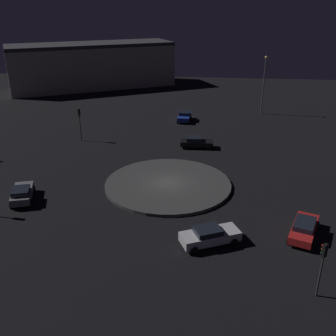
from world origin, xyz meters
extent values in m
plane|color=black|center=(0.00, 0.00, 0.00)|extent=(121.45, 121.45, 0.00)
cylinder|color=#383838|center=(0.00, 0.00, 0.16)|extent=(12.84, 12.84, 0.32)
cube|color=black|center=(2.48, 11.30, 0.63)|extent=(4.16, 1.79, 0.62)
cube|color=black|center=(2.12, 11.30, 1.18)|extent=(1.89, 1.54, 0.49)
cylinder|color=black|center=(3.95, 12.18, 0.32)|extent=(0.64, 0.23, 0.64)
cylinder|color=black|center=(3.98, 10.48, 0.32)|extent=(0.64, 0.23, 0.64)
cylinder|color=black|center=(0.98, 12.12, 0.32)|extent=(0.64, 0.23, 0.64)
cylinder|color=black|center=(1.02, 10.42, 0.32)|extent=(0.64, 0.23, 0.64)
cube|color=silver|center=(4.34, -9.87, 0.68)|extent=(4.89, 3.50, 0.72)
cube|color=black|center=(4.14, -9.96, 1.25)|extent=(2.46, 2.23, 0.40)
cylinder|color=black|center=(3.20, -11.35, 0.32)|extent=(0.67, 0.47, 0.64)
cylinder|color=black|center=(2.47, -9.78, 0.32)|extent=(0.67, 0.47, 0.64)
cylinder|color=black|center=(6.20, -9.97, 0.32)|extent=(0.67, 0.47, 0.64)
cylinder|color=black|center=(5.47, -8.39, 0.32)|extent=(0.67, 0.47, 0.64)
cube|color=red|center=(11.78, -7.98, 0.64)|extent=(3.21, 4.83, 0.62)
cube|color=black|center=(11.76, -8.02, 1.15)|extent=(2.25, 2.73, 0.41)
cylinder|color=black|center=(12.01, -9.80, 0.33)|extent=(0.44, 0.70, 0.66)
cylinder|color=black|center=(10.39, -9.19, 0.33)|extent=(0.44, 0.70, 0.66)
cylinder|color=black|center=(13.16, -6.76, 0.33)|extent=(0.44, 0.70, 0.66)
cylinder|color=black|center=(11.55, -6.15, 0.33)|extent=(0.44, 0.70, 0.66)
cube|color=#1E38A5|center=(0.07, 23.04, 0.65)|extent=(1.91, 4.09, 0.66)
cube|color=black|center=(0.08, 23.26, 1.22)|extent=(1.63, 2.14, 0.49)
cylinder|color=black|center=(0.90, 21.56, 0.32)|extent=(0.24, 0.65, 0.64)
cylinder|color=black|center=(-0.87, 21.62, 0.32)|extent=(0.24, 0.65, 0.64)
cylinder|color=black|center=(1.00, 24.46, 0.32)|extent=(0.24, 0.65, 0.64)
cylinder|color=black|center=(-0.77, 24.52, 0.32)|extent=(0.24, 0.65, 0.64)
cube|color=slate|center=(-13.32, -4.58, 0.67)|extent=(2.88, 4.31, 0.68)
cube|color=black|center=(-13.14, -5.13, 1.23)|extent=(2.02, 2.26, 0.45)
cylinder|color=black|center=(-14.59, -3.49, 0.33)|extent=(0.41, 0.69, 0.65)
cylinder|color=black|center=(-12.96, -2.95, 0.33)|extent=(0.41, 0.69, 0.65)
cylinder|color=black|center=(-13.69, -6.21, 0.33)|extent=(0.41, 0.69, 0.65)
cylinder|color=black|center=(-12.06, -5.67, 0.33)|extent=(0.41, 0.69, 0.65)
cylinder|color=#2D2D2D|center=(11.16, -14.90, 1.52)|extent=(0.12, 0.12, 3.05)
cube|color=black|center=(11.16, -14.90, 3.50)|extent=(0.37, 0.36, 0.90)
sphere|color=red|center=(11.07, -14.78, 3.77)|extent=(0.20, 0.20, 0.20)
sphere|color=#4C380F|center=(11.07, -14.78, 3.50)|extent=(0.20, 0.20, 0.20)
sphere|color=#0F3819|center=(11.07, -14.78, 3.23)|extent=(0.20, 0.20, 0.20)
cylinder|color=#2D2D2D|center=(-13.08, 12.36, 1.74)|extent=(0.12, 0.12, 3.48)
cube|color=black|center=(-13.08, 12.36, 3.93)|extent=(0.37, 0.37, 0.90)
sphere|color=#3F0C0C|center=(-12.98, 12.26, 4.20)|extent=(0.20, 0.20, 0.20)
sphere|color=#4C380F|center=(-12.98, 12.26, 3.93)|extent=(0.20, 0.20, 0.20)
sphere|color=#1EE53F|center=(-12.98, 12.26, 3.66)|extent=(0.20, 0.20, 0.20)
cylinder|color=#4C4C51|center=(12.50, 28.64, 4.49)|extent=(0.18, 0.18, 8.99)
sphere|color=#F9D166|center=(12.50, 28.64, 9.13)|extent=(0.45, 0.45, 0.45)
cube|color=#ADA893|center=(-21.30, 46.57, 4.26)|extent=(34.68, 25.12, 8.52)
cube|color=#333338|center=(-21.30, 46.57, 8.87)|extent=(34.68, 25.12, 0.70)
camera|label=1|loc=(3.80, -35.07, 17.37)|focal=41.06mm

